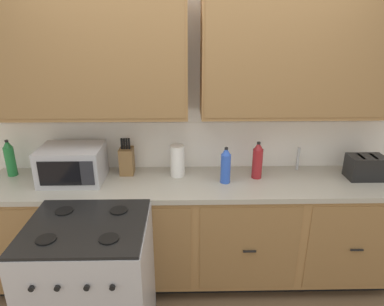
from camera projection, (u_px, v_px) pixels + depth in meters
ground_plane at (195, 301)px, 2.79m from camera, size 8.21×8.21×0.00m
wall_unit at (194, 86)px, 2.67m from camera, size 4.48×0.40×2.41m
counter_run at (195, 230)px, 2.90m from camera, size 3.31×0.64×0.93m
stove_range at (93, 285)px, 2.30m from camera, size 0.76×0.68×0.95m
microwave at (72, 164)px, 2.70m from camera, size 0.48×0.37×0.28m
toaster at (365, 167)px, 2.76m from camera, size 0.28×0.18×0.19m
knife_block at (127, 160)px, 2.84m from camera, size 0.11×0.14×0.31m
sink_faucet at (298, 159)px, 2.92m from camera, size 0.02×0.02×0.20m
paper_towel_roll at (177, 161)px, 2.79m from camera, size 0.12×0.12×0.26m
bottle_blue at (226, 166)px, 2.67m from camera, size 0.08×0.08×0.29m
bottle_red at (257, 161)px, 2.75m from camera, size 0.08×0.08×0.30m
bottle_green at (10, 158)px, 2.79m from camera, size 0.08×0.08×0.30m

